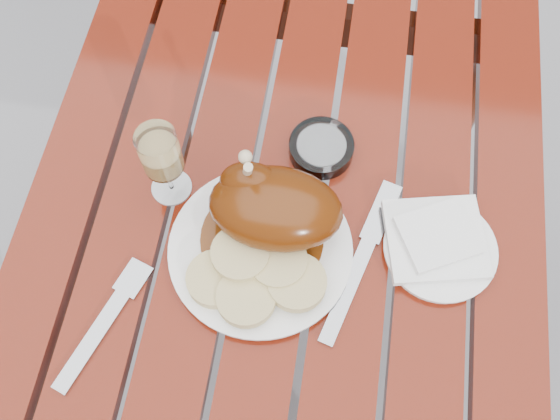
% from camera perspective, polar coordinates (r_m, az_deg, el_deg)
% --- Properties ---
extents(ground, '(60.00, 60.00, 0.00)m').
position_cam_1_polar(ground, '(1.65, -0.34, -14.31)').
color(ground, slate).
rests_on(ground, ground).
extents(table, '(0.80, 1.20, 0.75)m').
position_cam_1_polar(table, '(1.29, -0.43, -11.09)').
color(table, maroon).
rests_on(table, ground).
extents(dinner_plate, '(0.33, 0.33, 0.02)m').
position_cam_1_polar(dinner_plate, '(0.93, -1.79, -3.70)').
color(dinner_plate, white).
rests_on(dinner_plate, table).
extents(roast_duck, '(0.20, 0.18, 0.14)m').
position_cam_1_polar(roast_duck, '(0.89, -0.80, 0.36)').
color(roast_duck, '#5A280A').
rests_on(roast_duck, dinner_plate).
extents(bread_dumplings, '(0.20, 0.14, 0.04)m').
position_cam_1_polar(bread_dumplings, '(0.89, -2.27, -5.93)').
color(bread_dumplings, tan).
rests_on(bread_dumplings, dinner_plate).
extents(wine_glass, '(0.08, 0.08, 0.15)m').
position_cam_1_polar(wine_glass, '(0.93, -10.56, 4.11)').
color(wine_glass, tan).
rests_on(wine_glass, table).
extents(side_plate, '(0.17, 0.17, 0.01)m').
position_cam_1_polar(side_plate, '(0.96, 14.40, -3.51)').
color(side_plate, white).
rests_on(side_plate, table).
extents(napkin, '(0.17, 0.16, 0.01)m').
position_cam_1_polar(napkin, '(0.95, 14.02, -2.59)').
color(napkin, white).
rests_on(napkin, side_plate).
extents(ashtray, '(0.11, 0.11, 0.03)m').
position_cam_1_polar(ashtray, '(1.00, 3.79, 5.68)').
color(ashtray, '#B2B7BC').
rests_on(ashtray, table).
extents(fork, '(0.09, 0.19, 0.01)m').
position_cam_1_polar(fork, '(0.93, -16.20, -10.48)').
color(fork, gray).
rests_on(fork, table).
extents(knife, '(0.09, 0.23, 0.01)m').
position_cam_1_polar(knife, '(0.93, 6.94, -5.62)').
color(knife, gray).
rests_on(knife, table).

